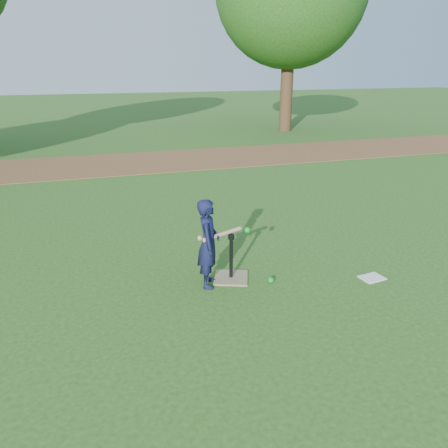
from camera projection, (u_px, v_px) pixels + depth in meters
name	position (u px, v px, depth m)	size (l,w,h in m)	color
ground	(223.00, 277.00, 5.71)	(80.00, 80.00, 0.00)	#285116
dirt_strip	(144.00, 162.00, 12.41)	(24.00, 3.00, 0.01)	brown
child	(208.00, 243.00, 5.33)	(0.41, 0.27, 1.13)	#111333
wiffle_ball_ground	(271.00, 280.00, 5.55)	(0.08, 0.08, 0.08)	#0D941E
clipboard	(372.00, 278.00, 5.68)	(0.30, 0.23, 0.01)	white
batting_tee	(231.00, 271.00, 5.64)	(0.55, 0.55, 0.61)	#8A7A57
swing_action	(226.00, 234.00, 5.42)	(0.71, 0.29, 0.08)	tan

